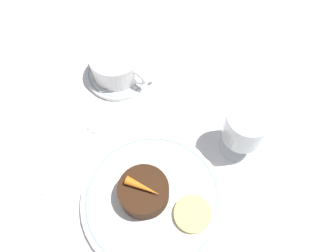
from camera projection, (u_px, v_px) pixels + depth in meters
ground_plane at (150, 172)px, 0.57m from camera, size 3.00×3.00×0.00m
dinner_plate at (152, 200)px, 0.54m from camera, size 0.24×0.24×0.01m
saucer at (119, 73)px, 0.67m from camera, size 0.13×0.13×0.01m
coffee_cup at (116, 63)px, 0.64m from camera, size 0.13×0.10×0.05m
spoon at (133, 83)px, 0.65m from camera, size 0.07×0.10×0.00m
wine_glass at (245, 128)px, 0.54m from camera, size 0.07×0.07×0.11m
fork at (83, 140)px, 0.60m from camera, size 0.04×0.19×0.01m
dessert_cake at (144, 192)px, 0.52m from camera, size 0.08×0.08×0.04m
carrot_garnish at (143, 187)px, 0.50m from camera, size 0.06×0.03×0.01m
pineapple_slice at (193, 214)px, 0.52m from camera, size 0.06×0.06×0.01m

